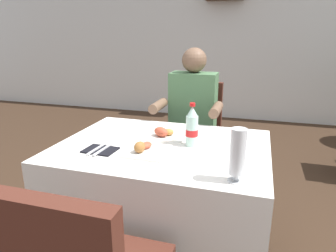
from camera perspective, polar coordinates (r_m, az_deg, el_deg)
name	(u,v)px	position (r m, az deg, el deg)	size (l,w,h in m)	color
back_wall	(236,27)	(5.10, 12.72, 17.77)	(11.00, 0.12, 2.92)	silver
main_dining_table	(163,172)	(1.77, -0.94, -8.70)	(1.17, 0.88, 0.76)	white
chair_far_diner_seat	(193,134)	(2.53, 4.79, -1.47)	(0.44, 0.50, 0.97)	#4C2319
seated_diner_far	(191,119)	(2.39, 4.44, 1.30)	(0.50, 0.46, 1.26)	#282D42
plate_near_camera	(144,149)	(1.59, -4.48, -4.45)	(0.23, 0.23, 0.07)	white
plate_far_diner	(165,134)	(1.83, -0.55, -1.51)	(0.25, 0.25, 0.07)	white
beer_glass_left	(237,155)	(1.28, 13.02, -5.43)	(0.07, 0.07, 0.23)	white
cola_bottle_primary	(192,128)	(1.66, 4.55, -0.29)	(0.07, 0.07, 0.24)	silver
napkin_cutlery_set	(100,150)	(1.66, -12.69, -4.41)	(0.18, 0.19, 0.01)	black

